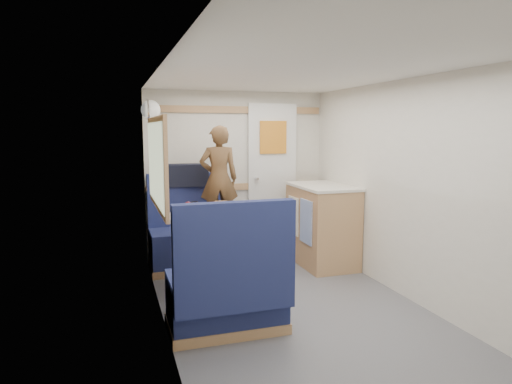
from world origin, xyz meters
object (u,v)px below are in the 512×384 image
object	(u,v)px
duffel_bag	(185,175)
bread_loaf	(220,207)
person	(219,178)
tumbler_right	(205,212)
beer_glass	(220,212)
dinette_table	(205,235)
galley_counter	(322,224)
tray	(227,224)
dome_light	(151,110)
salt_grinder	(204,214)
wine_glass	(188,206)
bench_near	(228,294)
pepper_grinder	(212,216)
tumbler_mid	(195,208)
orange_fruit	(216,217)
tumbler_left	(204,222)
bench_far	(190,242)
cheese_block	(225,221)

from	to	relation	value
duffel_bag	bread_loaf	xyz separation A→B (m)	(0.23, -0.78, -0.26)
person	bread_loaf	xyz separation A→B (m)	(-0.07, -0.35, -0.25)
tumbler_right	beer_glass	world-z (taller)	tumbler_right
bread_loaf	dinette_table	bearing A→B (deg)	-123.63
galley_counter	tray	size ratio (longest dim) A/B	2.52
dome_light	salt_grinder	xyz separation A→B (m)	(0.39, -0.79, -0.99)
person	bread_loaf	size ratio (longest dim) A/B	4.93
tray	tumbler_right	world-z (taller)	tumbler_right
dinette_table	person	world-z (taller)	person
wine_glass	salt_grinder	bearing A→B (deg)	5.49
bench_near	pepper_grinder	bearing A→B (deg)	86.52
dinette_table	tumbler_mid	world-z (taller)	tumbler_mid
galley_counter	tray	bearing A→B (deg)	-147.06
tray	orange_fruit	xyz separation A→B (m)	(-0.08, 0.12, 0.05)
tumbler_left	tumbler_mid	size ratio (longest dim) A/B	0.87
dinette_table	tumbler_left	bearing A→B (deg)	-102.33
tray	galley_counter	bearing A→B (deg)	32.94
dome_light	tumbler_right	distance (m)	1.31
salt_grinder	tumbler_left	bearing A→B (deg)	-101.32
tumbler_mid	tumbler_right	world-z (taller)	tumbler_mid
tray	tumbler_right	size ratio (longest dim) A/B	3.25
bench_far	tumbler_right	size ratio (longest dim) A/B	9.37
tumbler_right	bread_loaf	bearing A→B (deg)	51.40
cheese_block	tumbler_right	distance (m)	0.40
wine_glass	bread_loaf	xyz separation A→B (m)	(0.37, 0.30, -0.07)
tumbler_left	tumbler_mid	world-z (taller)	tumbler_mid
duffel_bag	wine_glass	bearing A→B (deg)	-93.02
dinette_table	tray	distance (m)	0.38
dinette_table	orange_fruit	world-z (taller)	orange_fruit
beer_glass	pepper_grinder	size ratio (longest dim) A/B	1.10
tray	salt_grinder	xyz separation A→B (m)	(-0.13, 0.37, 0.03)
pepper_grinder	salt_grinder	size ratio (longest dim) A/B	1.11
dinette_table	bread_loaf	distance (m)	0.45
wine_glass	orange_fruit	bearing A→B (deg)	-48.97
wine_glass	tumbler_mid	bearing A→B (deg)	67.87
dome_light	tumbler_mid	size ratio (longest dim) A/B	1.64
tumbler_mid	salt_grinder	xyz separation A→B (m)	(0.05, -0.24, -0.02)
person	cheese_block	size ratio (longest dim) A/B	11.24
person	duffel_bag	bearing A→B (deg)	-48.65
dinette_table	tumbler_right	world-z (taller)	tumbler_right
dinette_table	tumbler_mid	xyz separation A→B (m)	(-0.04, 0.30, 0.21)
orange_fruit	dinette_table	bearing A→B (deg)	107.58
wine_glass	salt_grinder	distance (m)	0.17
dinette_table	salt_grinder	distance (m)	0.21
duffel_bag	cheese_block	xyz separation A→B (m)	(0.12, -1.43, -0.27)
tumbler_left	person	bearing A→B (deg)	70.44
dinette_table	tumbler_mid	size ratio (longest dim) A/B	7.55
person	cheese_block	bearing A→B (deg)	86.28
bench_far	beer_glass	size ratio (longest dim) A/B	9.92
orange_fruit	tumbler_left	size ratio (longest dim) A/B	0.72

